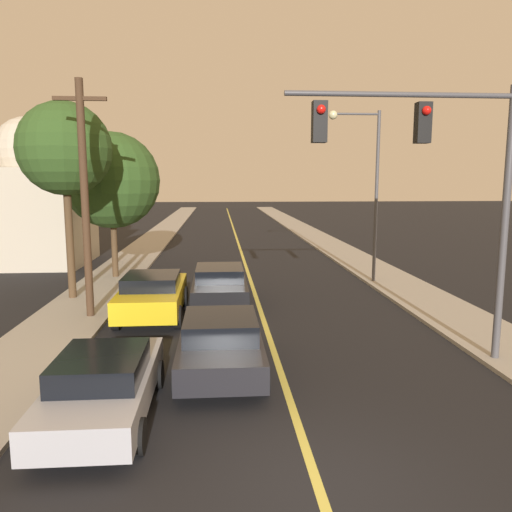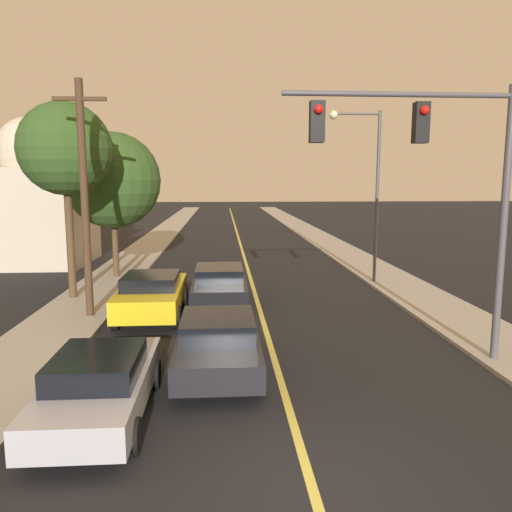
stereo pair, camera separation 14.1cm
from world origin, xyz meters
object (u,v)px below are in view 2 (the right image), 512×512
at_px(streetlamp_right, 366,173).
at_px(traffic_signal_mast, 436,166).
at_px(domed_building_left, 35,203).
at_px(tree_left_far, 113,180).
at_px(car_near_lane_front, 218,342).
at_px(tree_left_near, 65,150).
at_px(car_near_lane_second, 219,283).
at_px(car_outer_lane_front, 100,384).
at_px(car_outer_lane_second, 152,294).
at_px(utility_pole_left, 84,196).

bearing_deg(streetlamp_right, traffic_signal_mast, -96.72).
bearing_deg(domed_building_left, streetlamp_right, -21.88).
xyz_separation_m(streetlamp_right, tree_left_far, (-10.81, 1.84, -0.32)).
distance_m(car_near_lane_front, tree_left_near, 10.38).
xyz_separation_m(car_near_lane_second, car_outer_lane_front, (-2.17, -8.92, -0.03)).
distance_m(tree_left_near, tree_left_far, 4.26).
relative_size(car_outer_lane_second, utility_pole_left, 0.61).
height_order(car_outer_lane_front, domed_building_left, domed_building_left).
distance_m(car_outer_lane_second, streetlamp_right, 10.37).
relative_size(car_outer_lane_front, tree_left_far, 0.66).
bearing_deg(car_outer_lane_second, streetlamp_right, 29.96).
bearing_deg(streetlamp_right, tree_left_far, 170.33).
relative_size(car_outer_lane_front, streetlamp_right, 0.59).
xyz_separation_m(car_near_lane_second, streetlamp_right, (6.13, 2.89, 4.02)).
xyz_separation_m(car_near_lane_front, traffic_signal_mast, (5.01, 0.13, 4.01)).
relative_size(utility_pole_left, domed_building_left, 0.96).
bearing_deg(tree_left_far, domed_building_left, 138.16).
height_order(traffic_signal_mast, utility_pole_left, utility_pole_left).
relative_size(car_outer_lane_second, traffic_signal_mast, 0.69).
bearing_deg(car_outer_lane_front, streetlamp_right, 54.90).
bearing_deg(tree_left_near, car_outer_lane_front, -71.16).
relative_size(car_outer_lane_front, domed_building_left, 0.55).
relative_size(traffic_signal_mast, streetlamp_right, 0.90).
relative_size(traffic_signal_mast, utility_pole_left, 0.88).
height_order(car_near_lane_second, streetlamp_right, streetlamp_right).
relative_size(traffic_signal_mast, domed_building_left, 0.84).
distance_m(car_near_lane_second, car_outer_lane_second, 2.88).
xyz_separation_m(streetlamp_right, tree_left_near, (-11.57, -2.21, 0.76)).
xyz_separation_m(car_near_lane_front, utility_pole_left, (-4.15, 4.80, 3.22)).
distance_m(car_near_lane_second, utility_pole_left, 5.61).
bearing_deg(car_outer_lane_front, car_near_lane_second, 76.35).
bearing_deg(traffic_signal_mast, car_outer_lane_second, 146.61).
bearing_deg(utility_pole_left, car_outer_lane_second, 1.56).
relative_size(car_near_lane_front, tree_left_far, 0.68).
xyz_separation_m(car_near_lane_second, utility_pole_left, (-4.15, -1.95, 3.23)).
height_order(car_outer_lane_second, tree_left_near, tree_left_near).
bearing_deg(streetlamp_right, car_near_lane_front, -122.45).
height_order(traffic_signal_mast, tree_left_far, traffic_signal_mast).
bearing_deg(traffic_signal_mast, car_near_lane_front, -178.53).
bearing_deg(traffic_signal_mast, domed_building_left, 132.88).
relative_size(tree_left_near, tree_left_far, 1.10).
distance_m(car_near_lane_front, car_near_lane_second, 6.75).
height_order(car_outer_lane_front, traffic_signal_mast, traffic_signal_mast).
relative_size(car_near_lane_second, domed_building_left, 0.62).
bearing_deg(car_near_lane_second, tree_left_near, 172.84).
height_order(car_near_lane_second, traffic_signal_mast, traffic_signal_mast).
bearing_deg(car_near_lane_front, streetlamp_right, 57.55).
bearing_deg(tree_left_near, streetlamp_right, 10.79).
distance_m(car_near_lane_front, traffic_signal_mast, 6.42).
relative_size(car_outer_lane_front, tree_left_near, 0.60).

